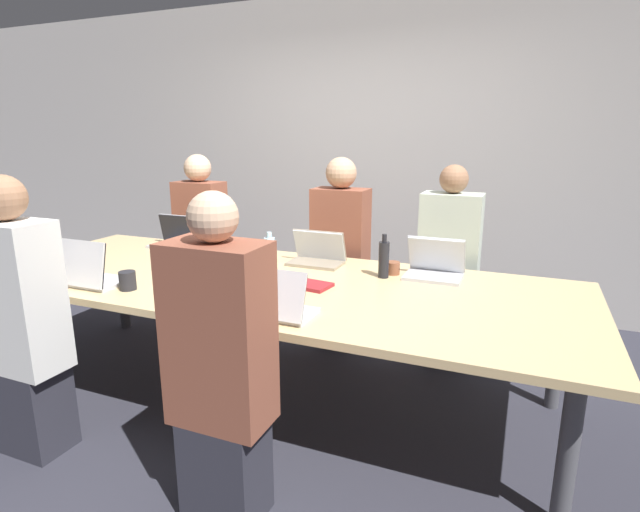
{
  "coord_description": "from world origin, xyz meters",
  "views": [
    {
      "loc": [
        1.39,
        -2.49,
        1.59
      ],
      "look_at": [
        0.31,
        0.1,
        0.89
      ],
      "focal_mm": 28.0,
      "sensor_mm": 36.0,
      "label": 1
    }
  ],
  "objects_px": {
    "cup_far_right": "(393,268)",
    "laptop_near_left": "(90,273)",
    "person_far_center": "(340,255)",
    "person_near_midright": "(221,370)",
    "cup_near_left": "(128,281)",
    "stapler": "(249,281)",
    "laptop_near_midright": "(277,303)",
    "bottle_far_center": "(270,250)",
    "laptop_far_center": "(317,254)",
    "bottle_far_right": "(384,259)",
    "person_far_left": "(202,241)",
    "laptop_far_left": "(175,237)",
    "person_near_left": "(22,324)",
    "person_far_right": "(448,269)",
    "laptop_far_right": "(435,266)"
  },
  "relations": [
    {
      "from": "laptop_far_left",
      "to": "cup_far_right",
      "type": "height_order",
      "value": "laptop_far_left"
    },
    {
      "from": "person_far_center",
      "to": "person_near_midright",
      "type": "relative_size",
      "value": 1.02
    },
    {
      "from": "laptop_near_midright",
      "to": "person_far_left",
      "type": "bearing_deg",
      "value": -44.74
    },
    {
      "from": "laptop_near_midright",
      "to": "laptop_near_left",
      "type": "bearing_deg",
      "value": -1.72
    },
    {
      "from": "laptop_far_right",
      "to": "stapler",
      "type": "height_order",
      "value": "laptop_far_right"
    },
    {
      "from": "laptop_far_center",
      "to": "laptop_near_left",
      "type": "distance_m",
      "value": 1.37
    },
    {
      "from": "laptop_far_left",
      "to": "stapler",
      "type": "xyz_separation_m",
      "value": [
        1.03,
        -0.65,
        -0.04
      ]
    },
    {
      "from": "cup_far_right",
      "to": "laptop_near_left",
      "type": "bearing_deg",
      "value": -149.5
    },
    {
      "from": "person_far_center",
      "to": "person_far_right",
      "type": "height_order",
      "value": "person_far_center"
    },
    {
      "from": "laptop_far_right",
      "to": "laptop_near_left",
      "type": "distance_m",
      "value": 2.0
    },
    {
      "from": "person_far_center",
      "to": "person_far_right",
      "type": "relative_size",
      "value": 1.02
    },
    {
      "from": "person_near_midright",
      "to": "cup_near_left",
      "type": "bearing_deg",
      "value": -28.24
    },
    {
      "from": "cup_far_right",
      "to": "stapler",
      "type": "distance_m",
      "value": 0.88
    },
    {
      "from": "bottle_far_right",
      "to": "laptop_near_midright",
      "type": "bearing_deg",
      "value": -108.5
    },
    {
      "from": "bottle_far_right",
      "to": "stapler",
      "type": "xyz_separation_m",
      "value": [
        -0.67,
        -0.44,
        -0.09
      ]
    },
    {
      "from": "bottle_far_right",
      "to": "cup_far_right",
      "type": "bearing_deg",
      "value": 69.55
    },
    {
      "from": "bottle_far_right",
      "to": "laptop_far_center",
      "type": "bearing_deg",
      "value": 163.78
    },
    {
      "from": "laptop_far_left",
      "to": "stapler",
      "type": "height_order",
      "value": "laptop_far_left"
    },
    {
      "from": "bottle_far_right",
      "to": "bottle_far_center",
      "type": "bearing_deg",
      "value": 179.2
    },
    {
      "from": "laptop_far_left",
      "to": "laptop_near_left",
      "type": "relative_size",
      "value": 0.97
    },
    {
      "from": "person_near_left",
      "to": "cup_near_left",
      "type": "height_order",
      "value": "person_near_left"
    },
    {
      "from": "person_far_center",
      "to": "laptop_near_midright",
      "type": "bearing_deg",
      "value": -81.41
    },
    {
      "from": "cup_near_left",
      "to": "stapler",
      "type": "xyz_separation_m",
      "value": [
        0.57,
        0.34,
        -0.03
      ]
    },
    {
      "from": "laptop_far_left",
      "to": "cup_far_right",
      "type": "relative_size",
      "value": 3.64
    },
    {
      "from": "person_near_midright",
      "to": "bottle_far_center",
      "type": "bearing_deg",
      "value": -69.99
    },
    {
      "from": "bottle_far_center",
      "to": "cup_far_right",
      "type": "height_order",
      "value": "bottle_far_center"
    },
    {
      "from": "cup_near_left",
      "to": "person_far_left",
      "type": "bearing_deg",
      "value": 110.39
    },
    {
      "from": "cup_far_right",
      "to": "laptop_near_left",
      "type": "distance_m",
      "value": 1.76
    },
    {
      "from": "person_far_left",
      "to": "person_near_midright",
      "type": "relative_size",
      "value": 1.02
    },
    {
      "from": "laptop_near_midright",
      "to": "cup_near_left",
      "type": "relative_size",
      "value": 3.12
    },
    {
      "from": "bottle_far_right",
      "to": "stapler",
      "type": "bearing_deg",
      "value": -146.68
    },
    {
      "from": "laptop_far_center",
      "to": "bottle_far_right",
      "type": "xyz_separation_m",
      "value": [
        0.49,
        -0.14,
        0.05
      ]
    },
    {
      "from": "laptop_far_left",
      "to": "person_near_left",
      "type": "bearing_deg",
      "value": -80.7
    },
    {
      "from": "laptop_far_left",
      "to": "person_far_right",
      "type": "height_order",
      "value": "person_far_right"
    },
    {
      "from": "laptop_near_midright",
      "to": "bottle_far_right",
      "type": "distance_m",
      "value": 0.89
    },
    {
      "from": "person_far_center",
      "to": "bottle_far_right",
      "type": "xyz_separation_m",
      "value": [
        0.5,
        -0.6,
        0.16
      ]
    },
    {
      "from": "laptop_far_right",
      "to": "bottle_far_right",
      "type": "distance_m",
      "value": 0.31
    },
    {
      "from": "person_far_left",
      "to": "stapler",
      "type": "height_order",
      "value": "person_far_left"
    },
    {
      "from": "laptop_far_center",
      "to": "laptop_near_midright",
      "type": "relative_size",
      "value": 1.09
    },
    {
      "from": "laptop_near_midright",
      "to": "person_near_left",
      "type": "distance_m",
      "value": 1.26
    },
    {
      "from": "person_far_center",
      "to": "laptop_near_left",
      "type": "bearing_deg",
      "value": -125.05
    },
    {
      "from": "laptop_near_left",
      "to": "person_far_right",
      "type": "bearing_deg",
      "value": -141.38
    },
    {
      "from": "cup_far_right",
      "to": "bottle_far_right",
      "type": "relative_size",
      "value": 0.32
    },
    {
      "from": "cup_near_left",
      "to": "stapler",
      "type": "distance_m",
      "value": 0.66
    },
    {
      "from": "person_far_left",
      "to": "laptop_near_left",
      "type": "bearing_deg",
      "value": -78.98
    },
    {
      "from": "laptop_near_left",
      "to": "cup_far_right",
      "type": "bearing_deg",
      "value": -149.5
    },
    {
      "from": "person_far_center",
      "to": "stapler",
      "type": "bearing_deg",
      "value": -99.35
    },
    {
      "from": "laptop_far_left",
      "to": "laptop_far_right",
      "type": "distance_m",
      "value": 1.99
    },
    {
      "from": "laptop_near_left",
      "to": "bottle_far_center",
      "type": "bearing_deg",
      "value": -131.01
    },
    {
      "from": "laptop_far_center",
      "to": "cup_far_right",
      "type": "bearing_deg",
      "value": -5.69
    }
  ]
}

